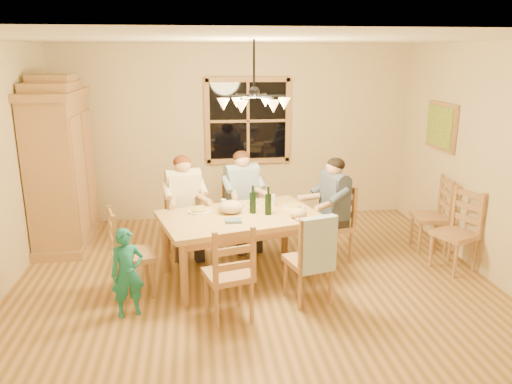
{
  "coord_description": "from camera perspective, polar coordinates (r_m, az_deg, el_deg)",
  "views": [
    {
      "loc": [
        -0.63,
        -5.23,
        2.56
      ],
      "look_at": [
        0.03,
        0.1,
        1.07
      ],
      "focal_mm": 35.0,
      "sensor_mm": 36.0,
      "label": 1
    }
  ],
  "objects": [
    {
      "name": "floor",
      "position": [
        5.85,
        -0.2,
        -10.37
      ],
      "size": [
        5.5,
        5.5,
        0.0
      ],
      "primitive_type": "plane",
      "color": "brown",
      "rests_on": "ground"
    },
    {
      "name": "ceiling",
      "position": [
        5.26,
        -0.23,
        17.09
      ],
      "size": [
        5.5,
        5.0,
        0.02
      ],
      "primitive_type": "cube",
      "color": "white",
      "rests_on": "wall_back"
    },
    {
      "name": "wall_back",
      "position": [
        7.84,
        -2.41,
        6.69
      ],
      "size": [
        5.5,
        0.02,
        2.7
      ],
      "primitive_type": "cube",
      "color": "beige",
      "rests_on": "floor"
    },
    {
      "name": "wall_right",
      "position": [
        6.34,
        25.34,
        3.05
      ],
      "size": [
        0.02,
        5.0,
        2.7
      ],
      "primitive_type": "cube",
      "color": "beige",
      "rests_on": "floor"
    },
    {
      "name": "window",
      "position": [
        7.8,
        -0.93,
        8.13
      ],
      "size": [
        1.3,
        0.06,
        1.3
      ],
      "color": "black",
      "rests_on": "wall_back"
    },
    {
      "name": "painting",
      "position": [
        7.3,
        20.38,
        7.05
      ],
      "size": [
        0.06,
        0.78,
        0.64
      ],
      "color": "olive",
      "rests_on": "wall_right"
    },
    {
      "name": "chandelier",
      "position": [
        5.28,
        -0.22,
        10.32
      ],
      "size": [
        0.77,
        0.68,
        0.71
      ],
      "color": "black",
      "rests_on": "ceiling"
    },
    {
      "name": "armoire",
      "position": [
        7.22,
        -21.31,
        2.47
      ],
      "size": [
        0.66,
        1.4,
        2.3
      ],
      "color": "olive",
      "rests_on": "floor"
    },
    {
      "name": "dining_table",
      "position": [
        5.8,
        -1.82,
        -3.58
      ],
      "size": [
        2.01,
        1.53,
        0.76
      ],
      "rotation": [
        0.0,
        0.0,
        0.27
      ],
      "color": "#AC884C",
      "rests_on": "floor"
    },
    {
      "name": "chair_far_left",
      "position": [
        6.55,
        -8.09,
        -4.74
      ],
      "size": [
        0.54,
        0.52,
        0.99
      ],
      "rotation": [
        0.0,
        0.0,
        3.41
      ],
      "color": "#A67649",
      "rests_on": "floor"
    },
    {
      "name": "chair_far_right",
      "position": [
        6.78,
        -1.56,
        -3.89
      ],
      "size": [
        0.54,
        0.52,
        0.99
      ],
      "rotation": [
        0.0,
        0.0,
        3.41
      ],
      "color": "#A67649",
      "rests_on": "floor"
    },
    {
      "name": "chair_near_left",
      "position": [
        5.06,
        -3.17,
        -10.94
      ],
      "size": [
        0.54,
        0.52,
        0.99
      ],
      "rotation": [
        0.0,
        0.0,
        0.27
      ],
      "color": "#A67649",
      "rests_on": "floor"
    },
    {
      "name": "chair_near_right",
      "position": [
        5.39,
        5.95,
        -9.28
      ],
      "size": [
        0.54,
        0.52,
        0.99
      ],
      "rotation": [
        0.0,
        0.0,
        0.27
      ],
      "color": "#A67649",
      "rests_on": "floor"
    },
    {
      "name": "chair_end_left",
      "position": [
        5.65,
        -13.79,
        -8.48
      ],
      "size": [
        0.52,
        0.54,
        0.99
      ],
      "rotation": [
        0.0,
        0.0,
        -1.3
      ],
      "color": "#A67649",
      "rests_on": "floor"
    },
    {
      "name": "chair_end_right",
      "position": [
        6.44,
        8.65,
        -5.15
      ],
      "size": [
        0.52,
        0.54,
        0.99
      ],
      "rotation": [
        0.0,
        0.0,
        1.84
      ],
      "color": "#A67649",
      "rests_on": "floor"
    },
    {
      "name": "adult_woman",
      "position": [
        6.39,
        -8.27,
        -0.21
      ],
      "size": [
        0.48,
        0.51,
        0.87
      ],
      "rotation": [
        0.0,
        0.0,
        3.41
      ],
      "color": "beige",
      "rests_on": "floor"
    },
    {
      "name": "adult_plaid_man",
      "position": [
        6.62,
        -1.6,
        0.5
      ],
      "size": [
        0.48,
        0.51,
        0.87
      ],
      "rotation": [
        0.0,
        0.0,
        3.41
      ],
      "color": "#376198",
      "rests_on": "floor"
    },
    {
      "name": "adult_slate_man",
      "position": [
        6.27,
        8.85,
        -0.55
      ],
      "size": [
        0.51,
        0.48,
        0.87
      ],
      "rotation": [
        0.0,
        0.0,
        1.84
      ],
      "color": "#3F4B65",
      "rests_on": "floor"
    },
    {
      "name": "towel",
      "position": [
        5.08,
        7.09,
        -6.03
      ],
      "size": [
        0.39,
        0.2,
        0.58
      ],
      "primitive_type": "cube",
      "rotation": [
        0.0,
        0.0,
        0.27
      ],
      "color": "#9EB8D6",
      "rests_on": "chair_near_right"
    },
    {
      "name": "wine_bottle_a",
      "position": [
        5.79,
        -0.37,
        -0.85
      ],
      "size": [
        0.08,
        0.08,
        0.33
      ],
      "primitive_type": "cylinder",
      "color": "black",
      "rests_on": "dining_table"
    },
    {
      "name": "wine_bottle_b",
      "position": [
        5.73,
        1.41,
        -1.01
      ],
      "size": [
        0.08,
        0.08,
        0.33
      ],
      "primitive_type": "cylinder",
      "color": "black",
      "rests_on": "dining_table"
    },
    {
      "name": "plate_woman",
      "position": [
        5.9,
        -6.52,
        -2.2
      ],
      "size": [
        0.26,
        0.26,
        0.02
      ],
      "primitive_type": "cylinder",
      "color": "white",
      "rests_on": "dining_table"
    },
    {
      "name": "plate_plaid",
      "position": [
        6.16,
        -0.31,
        -1.33
      ],
      "size": [
        0.26,
        0.26,
        0.02
      ],
      "primitive_type": "cylinder",
      "color": "white",
      "rests_on": "dining_table"
    },
    {
      "name": "plate_slate",
      "position": [
        6.04,
        4.35,
        -1.74
      ],
      "size": [
        0.26,
        0.26,
        0.02
      ],
      "primitive_type": "cylinder",
      "color": "white",
      "rests_on": "dining_table"
    },
    {
      "name": "wine_glass_a",
      "position": [
        5.91,
        -3.74,
        -1.49
      ],
      "size": [
        0.06,
        0.06,
        0.14
      ],
      "primitive_type": "cylinder",
      "color": "silver",
      "rests_on": "dining_table"
    },
    {
      "name": "wine_glass_b",
      "position": [
        6.09,
        1.98,
        -0.95
      ],
      "size": [
        0.06,
        0.06,
        0.14
      ],
      "primitive_type": "cylinder",
      "color": "silver",
      "rests_on": "dining_table"
    },
    {
      "name": "cap",
      "position": [
        5.68,
        4.85,
        -2.39
      ],
      "size": [
        0.2,
        0.2,
        0.11
      ],
      "primitive_type": "ellipsoid",
      "color": "tan",
      "rests_on": "dining_table"
    },
    {
      "name": "napkin",
      "position": [
        5.53,
        -2.6,
        -3.3
      ],
      "size": [
        0.21,
        0.18,
        0.03
      ],
      "primitive_type": "cube",
      "rotation": [
        0.0,
        0.0,
        0.27
      ],
      "color": "slate",
      "rests_on": "dining_table"
    },
    {
      "name": "cloth_bundle",
      "position": [
        5.81,
        -2.87,
        -1.72
      ],
      "size": [
        0.28,
        0.22,
        0.15
      ],
      "primitive_type": "ellipsoid",
      "color": "tan",
      "rests_on": "dining_table"
    },
    {
      "name": "child",
      "position": [
        5.18,
        -14.48,
        -8.92
      ],
      "size": [
        0.38,
        0.31,
        0.92
      ],
      "primitive_type": "imported",
      "rotation": [
        0.0,
        0.0,
        0.29
      ],
      "color": "#1B7B7A",
      "rests_on": "floor"
    },
    {
      "name": "chair_spare_front",
      "position": [
        6.54,
        21.63,
        -5.76
      ],
      "size": [
        0.56,
        0.57,
        0.99
      ],
      "rotation": [
        0.0,
        0.0,
        1.97
      ],
      "color": "#A67649",
      "rests_on": "floor"
    },
    {
      "name": "chair_spare_back",
      "position": [
        7.09,
        19.14,
        -3.89
      ],
      "size": [
        0.47,
        0.49,
        0.99
      ],
      "rotation": [
        0.0,
        0.0,
        1.45
      ],
      "color": "#A67649",
      "rests_on": "floor"
    }
  ]
}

